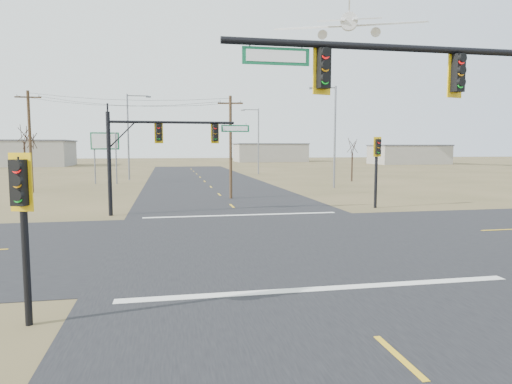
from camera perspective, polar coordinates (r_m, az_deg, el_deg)
ground at (r=20.98m, az=1.58°, el=-5.96°), size 320.00×320.00×0.00m
road_ew at (r=20.97m, az=1.58°, el=-5.93°), size 160.00×14.00×0.02m
road_ns at (r=20.97m, az=1.58°, el=-5.92°), size 14.00×160.00×0.02m
stop_bar_near at (r=13.97m, az=8.44°, el=-11.85°), size 12.00×0.40×0.01m
stop_bar_far at (r=28.23m, az=-1.75°, el=-2.89°), size 12.00×0.40×0.01m
mast_arm_near at (r=14.67m, az=25.06°, el=10.00°), size 10.90×0.53×7.53m
mast_arm_far at (r=29.09m, az=-11.68°, el=6.30°), size 8.83×0.56×6.35m
pedestal_signal_ne at (r=32.45m, az=14.91°, el=4.22°), size 0.56×0.51×4.94m
pedestal_signal_sw at (r=11.70m, az=-27.31°, el=-0.79°), size 0.66×0.56×4.11m
utility_pole_near at (r=37.22m, az=-3.19°, el=5.86°), size 2.03×0.41×8.33m
utility_pole_far at (r=47.09m, az=-26.41°, el=5.84°), size 2.29×0.27×9.36m
highway_sign at (r=55.12m, az=-18.35°, el=5.31°), size 3.14×0.26×5.89m
streetlight_a at (r=47.87m, az=9.58°, el=7.52°), size 2.92×0.38×10.43m
streetlight_b at (r=71.18m, az=0.13°, el=6.83°), size 2.84×0.44×10.15m
streetlight_c at (r=60.61m, az=-15.48°, el=7.23°), size 3.05×0.45×10.89m
bare_tree_a at (r=49.99m, az=-26.44°, el=6.03°), size 3.43×3.43×6.41m
bare_tree_b at (r=67.50m, az=-27.05°, el=6.56°), size 3.91×3.91×7.54m
bare_tree_c at (r=57.52m, az=11.96°, el=5.73°), size 2.56×2.56×5.65m
warehouse_left at (r=115.65m, az=-28.99°, el=4.20°), size 28.00×14.00×5.50m
warehouse_mid at (r=133.36m, az=1.76°, el=4.89°), size 20.00×12.00×5.00m
warehouse_right at (r=120.74m, az=18.55°, el=4.41°), size 18.00×10.00×4.50m
jet_airliner at (r=94.82m, az=11.55°, el=20.08°), size 24.09×24.81×12.52m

